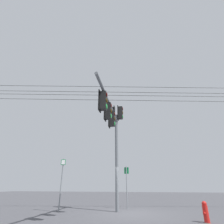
# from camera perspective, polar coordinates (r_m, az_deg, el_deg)

# --- Properties ---
(ground_plane) EXTENTS (60.00, 60.00, 0.00)m
(ground_plane) POSITION_cam_1_polar(r_m,az_deg,el_deg) (11.21, 6.43, -29.74)
(ground_plane) COLOR #47474C
(signal_mast_assembly) EXTENTS (0.96, 6.00, 6.70)m
(signal_mast_assembly) POSITION_cam_1_polar(r_m,az_deg,el_deg) (10.79, 0.29, -4.11)
(signal_mast_assembly) COLOR slate
(signal_mast_assembly) RESTS_ON ground
(route_sign_primary) EXTENTS (0.28, 0.12, 3.00)m
(route_sign_primary) POSITION_cam_1_polar(r_m,az_deg,el_deg) (12.03, -15.90, -20.26)
(route_sign_primary) COLOR slate
(route_sign_primary) RESTS_ON ground
(fire_hydrant) EXTENTS (0.26, 0.29, 0.81)m
(fire_hydrant) POSITION_cam_1_polar(r_m,az_deg,el_deg) (9.54, 27.87, -26.49)
(fire_hydrant) COLOR red
(fire_hydrant) RESTS_ON ground
(route_sign_secondary) EXTENTS (0.31, 0.11, 2.65)m
(route_sign_secondary) POSITION_cam_1_polar(r_m,az_deg,el_deg) (13.08, 4.75, -21.60)
(route_sign_secondary) COLOR slate
(route_sign_secondary) RESTS_ON ground
(overhead_wire_span) EXTENTS (30.44, 4.77, 1.91)m
(overhead_wire_span) POSITION_cam_1_polar(r_m,az_deg,el_deg) (13.35, 7.37, 5.83)
(overhead_wire_span) COLOR black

